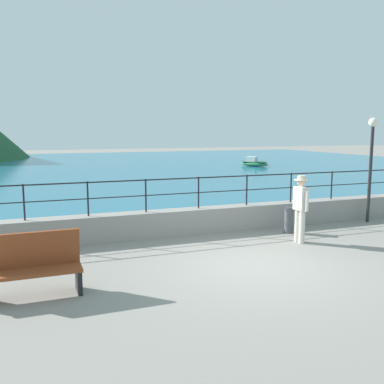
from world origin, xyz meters
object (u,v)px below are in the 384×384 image
at_px(bench_main, 31,265).
at_px(bollard, 289,220).
at_px(person_walking, 300,205).
at_px(lamp_post, 371,153).
at_px(boat_1, 254,163).

xyz_separation_m(bench_main, bollard, (6.86, 2.37, -0.19)).
bearing_deg(person_walking, lamp_post, 21.09).
bearing_deg(lamp_post, person_walking, -158.91).
relative_size(lamp_post, boat_1, 1.40).
distance_m(bench_main, bollard, 7.26).
bearing_deg(person_walking, boat_1, 63.76).
relative_size(bench_main, bollard, 2.32).
distance_m(person_walking, bollard, 1.21).
relative_size(lamp_post, bollard, 4.47).
distance_m(bench_main, lamp_post, 10.56).
height_order(person_walking, bollard, person_walking).
xyz_separation_m(bollard, boat_1, (10.03, 20.00, -0.04)).
height_order(bench_main, person_walking, person_walking).
height_order(bollard, boat_1, boat_1).
relative_size(bench_main, boat_1, 0.73).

